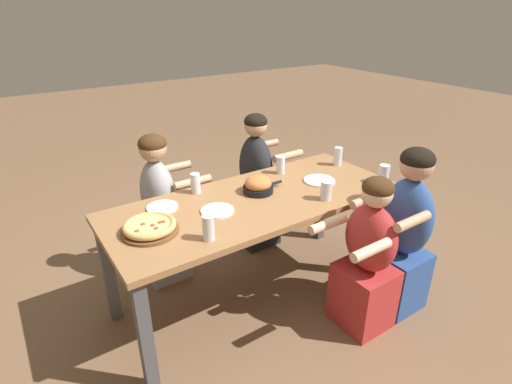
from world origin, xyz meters
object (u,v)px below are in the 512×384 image
drinking_glass_d (281,166)px  diner_far_midright (256,187)px  drinking_glass_f (208,229)px  diner_near_midright (367,262)px  pizza_board_main (150,227)px  empty_plate_b (217,211)px  drinking_glass_c (384,175)px  empty_plate_a (319,180)px  skillet_bowl (258,185)px  drinking_glass_b (326,190)px  diner_far_midleft (161,214)px  drinking_glass_a (196,185)px  drinking_glass_e (338,158)px  diner_near_right (403,237)px  empty_plate_c (162,207)px

drinking_glass_d → diner_far_midright: diner_far_midright is taller
drinking_glass_f → diner_near_midright: diner_near_midright is taller
pizza_board_main → drinking_glass_f: size_ratio=2.22×
empty_plate_b → drinking_glass_c: (1.21, -0.28, 0.05)m
empty_plate_a → diner_near_midright: (-0.12, -0.61, -0.32)m
skillet_bowl → drinking_glass_b: drinking_glass_b is taller
empty_plate_b → diner_far_midleft: bearing=102.7°
skillet_bowl → drinking_glass_f: (-0.57, -0.35, 0.01)m
empty_plate_a → drinking_glass_d: size_ratio=1.71×
drinking_glass_a → pizza_board_main: bearing=-143.9°
empty_plate_a → drinking_glass_b: 0.30m
drinking_glass_e → diner_near_right: diner_near_right is taller
drinking_glass_d → diner_near_right: diner_near_right is taller
drinking_glass_c → drinking_glass_a: bearing=153.2°
diner_near_right → diner_far_midleft: 1.74m
drinking_glass_f → drinking_glass_a: bearing=70.3°
diner_near_right → drinking_glass_e: bearing=-8.5°
skillet_bowl → empty_plate_b: skillet_bowl is taller
empty_plate_c → diner_far_midleft: (0.12, 0.40, -0.27)m
drinking_glass_e → drinking_glass_f: (-1.38, -0.42, -0.00)m
drinking_glass_b → diner_far_midright: (0.05, 0.89, -0.32)m
empty_plate_a → drinking_glass_d: drinking_glass_d is taller
diner_near_midright → diner_far_midleft: 1.53m
drinking_glass_a → drinking_glass_c: drinking_glass_a is taller
drinking_glass_d → diner_far_midleft: size_ratio=0.12×
pizza_board_main → diner_far_midright: diner_far_midright is taller
empty_plate_a → drinking_glass_b: drinking_glass_b is taller
empty_plate_b → drinking_glass_b: 0.72m
diner_near_right → empty_plate_c: bearing=57.6°
empty_plate_a → diner_far_midright: 0.71m
empty_plate_b → diner_near_midright: diner_near_midright is taller
drinking_glass_d → drinking_glass_f: size_ratio=0.91×
empty_plate_a → drinking_glass_e: 0.38m
empty_plate_b → diner_near_right: bearing=-29.8°
drinking_glass_d → drinking_glass_f: drinking_glass_f is taller
drinking_glass_a → drinking_glass_e: (1.17, -0.17, 0.00)m
diner_far_midright → pizza_board_main: bearing=-61.0°
diner_far_midright → drinking_glass_f: bearing=-45.7°
drinking_glass_e → diner_near_midright: (-0.46, -0.77, -0.37)m
drinking_glass_a → diner_near_right: bearing=-41.5°
drinking_glass_d → empty_plate_b: bearing=-158.6°
empty_plate_c → diner_far_midleft: diner_far_midleft is taller
drinking_glass_d → diner_far_midright: (0.02, 0.36, -0.32)m
skillet_bowl → empty_plate_b: size_ratio=1.45×
empty_plate_b → drinking_glass_c: drinking_glass_c is taller
drinking_glass_d → drinking_glass_e: bearing=-13.9°
pizza_board_main → empty_plate_c: bearing=54.8°
empty_plate_c → drinking_glass_e: 1.46m
skillet_bowl → diner_near_midright: diner_near_midright is taller
empty_plate_b → drinking_glass_f: drinking_glass_f is taller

